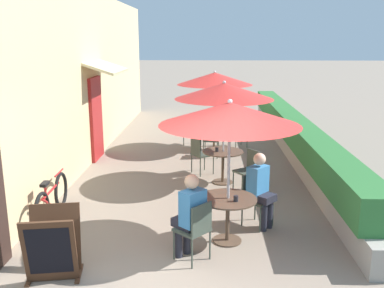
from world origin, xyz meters
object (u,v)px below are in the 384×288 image
Objects in this scene: coffee_cup_near at (236,198)px; patio_umbrella_far at (215,79)px; cafe_chair_mid_left at (249,168)px; cafe_chair_far_left at (191,128)px; seated_patron_near_left at (190,213)px; cafe_chair_mid_right at (200,152)px; cafe_chair_far_back at (238,129)px; coffee_cup_far at (213,122)px; patio_table_far at (214,131)px; cafe_chair_near_right at (254,195)px; patio_table_near at (228,208)px; menu_board at (53,245)px; bicycle_leaning at (52,200)px; patio_umbrella_near at (230,114)px; seated_patron_near_right at (260,187)px; patio_umbrella_mid at (224,91)px; coffee_cup_mid at (217,150)px; patio_table_mid at (223,159)px; cafe_chair_near_left at (196,227)px; cafe_chair_far_right at (214,138)px.

patio_umbrella_far is (-0.24, 5.78, 1.23)m from coffee_cup_near.
cafe_chair_mid_left is 1.00× the size of cafe_chair_far_left.
seated_patron_near_left reaches higher than cafe_chair_mid_right.
coffee_cup_far is (-0.70, -0.25, 0.23)m from cafe_chair_far_back.
cafe_chair_far_back is (1.09, 6.58, -0.17)m from seated_patron_near_left.
patio_table_far is at bearing 92.39° from coffee_cup_near.
patio_umbrella_far reaches higher than cafe_chair_near_right.
cafe_chair_mid_right is (-0.49, 3.36, -0.02)m from patio_table_near.
seated_patron_near_left is at bearing 56.94° from cafe_chair_far_back.
menu_board is at bearing -65.40° from cafe_chair_far_left.
coffee_cup_near is 3.23m from bicycle_leaning.
patio_umbrella_far is at bearing 91.35° from patio_table_near.
patio_table_near is 1.44m from patio_umbrella_near.
coffee_cup_near is 2.60m from menu_board.
seated_patron_near_right reaches higher than cafe_chair_far_left.
patio_umbrella_mid is 1.30× the size of bicycle_leaning.
cafe_chair_mid_right is 0.78m from coffee_cup_mid.
cafe_chair_mid_left is (-0.02, 1.63, -0.17)m from seated_patron_near_right.
coffee_cup_mid is 3.40m from cafe_chair_far_left.
patio_umbrella_near is 24.34× the size of coffee_cup_far.
menu_board reaches higher than patio_table_mid.
cafe_chair_far_left is at bearing 45.09° from cafe_chair_near_left.
cafe_chair_far_back reaches higher than bicycle_leaning.
menu_board is (-2.16, -6.73, -1.53)m from patio_umbrella_far.
patio_table_near is 1.00× the size of cafe_chair_mid_right.
cafe_chair_mid_left is 4.09m from cafe_chair_far_left.
coffee_cup_mid is (-0.66, 2.17, 0.06)m from seated_patron_near_right.
cafe_chair_far_left is 1.00× the size of cafe_chair_far_right.
seated_patron_near_left is 13.89× the size of coffee_cup_near.
patio_table_near is 1.00× the size of patio_table_mid.
coffee_cup_mid is at bearing -89.66° from patio_umbrella_far.
patio_umbrella_near is 2.99m from coffee_cup_mid.
patio_umbrella_near is at bearing 61.20° from cafe_chair_far_back.
patio_umbrella_mid is 2.88m from patio_umbrella_far.
patio_table_near is at bearing -26.65° from cafe_chair_mid_right.
cafe_chair_far_left is at bearing 68.73° from menu_board.
cafe_chair_near_right is 1.00× the size of cafe_chair_mid_right.
seated_patron_near_right is at bearing 1.52° from cafe_chair_near_left.
patio_table_far is at bearing 5.63° from cafe_chair_far_left.
cafe_chair_mid_left is 3.82m from patio_umbrella_far.
cafe_chair_far_left is 9.67× the size of coffee_cup_far.
seated_patron_near_right reaches higher than cafe_chair_near_right.
bicycle_leaning is 1.96m from menu_board.
coffee_cup_near is 0.10× the size of cafe_chair_mid_right.
coffee_cup_mid is at bearing 36.23° from cafe_chair_near_left.
seated_patron_near_left is 1.44× the size of cafe_chair_mid_right.
bicycle_leaning is (-2.97, 0.75, -0.19)m from patio_table_near.
menu_board is (-2.84, -7.11, -0.07)m from cafe_chair_far_back.
menu_board is (-2.75, -1.71, -0.07)m from cafe_chair_near_right.
cafe_chair_far_left is 1.00× the size of cafe_chair_far_back.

